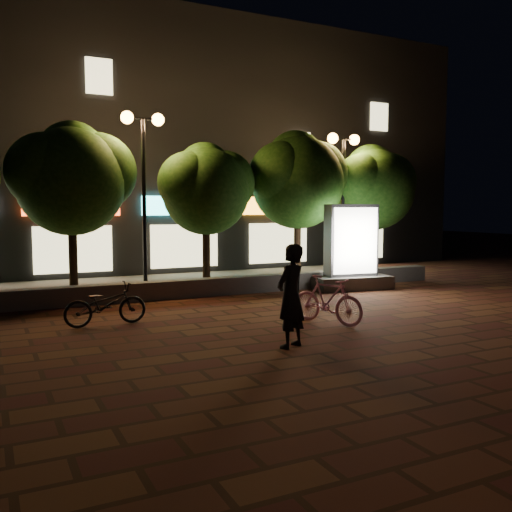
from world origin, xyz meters
TOP-DOWN VIEW (x-y plane):
  - ground at (0.00, 0.00)m, footprint 80.00×80.00m
  - retaining_wall at (0.00, 4.00)m, footprint 16.00×0.45m
  - sidewalk at (0.00, 6.50)m, footprint 16.00×5.00m
  - building_block at (-0.01, 12.99)m, footprint 28.00×8.12m
  - tree_left at (-3.45, 5.46)m, footprint 3.60×3.00m
  - tree_mid at (0.55, 5.46)m, footprint 3.24×2.70m
  - tree_right at (3.86, 5.46)m, footprint 3.72×3.10m
  - tree_far_right at (7.05, 5.46)m, footprint 3.48×2.90m
  - street_lamp_left at (-1.50, 5.20)m, footprint 1.26×0.36m
  - street_lamp_right at (5.50, 5.20)m, footprint 1.26×0.36m
  - ad_kiosk at (4.50, 3.32)m, footprint 2.56×1.52m
  - scooter_pink at (0.93, -0.76)m, footprint 1.15×1.79m
  - rider at (-0.80, -2.18)m, footprint 0.81×0.71m
  - scooter_parked at (-3.44, 1.20)m, footprint 1.77×0.68m

SIDE VIEW (x-z plane):
  - ground at x=0.00m, z-range 0.00..0.00m
  - sidewalk at x=0.00m, z-range 0.00..0.08m
  - retaining_wall at x=0.00m, z-range 0.00..0.50m
  - scooter_parked at x=-3.44m, z-range 0.00..0.92m
  - scooter_pink at x=0.93m, z-range 0.00..1.05m
  - rider at x=-0.80m, z-range 0.00..1.88m
  - ad_kiosk at x=4.50m, z-range -0.25..2.38m
  - tree_mid at x=0.55m, z-range 0.97..5.47m
  - tree_far_right at x=7.05m, z-range 0.99..5.75m
  - tree_left at x=-3.45m, z-range 1.00..5.89m
  - tree_right at x=3.86m, z-range 1.03..6.10m
  - street_lamp_right at x=5.50m, z-range 1.40..6.38m
  - street_lamp_left at x=-1.50m, z-range 1.44..6.62m
  - building_block at x=-0.01m, z-range -0.65..10.65m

